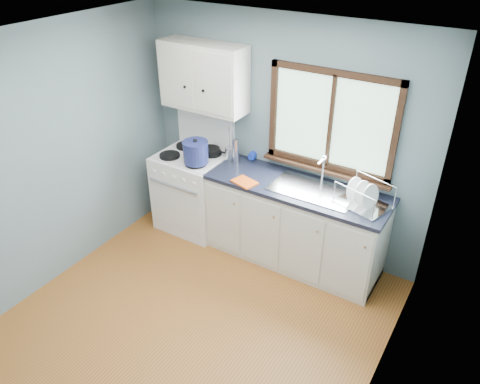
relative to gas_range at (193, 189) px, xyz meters
The scene contains 18 objects.
floor 1.82m from the gas_range, 57.18° to the right, with size 3.20×3.60×0.02m, color #9A5A23.
ceiling 2.67m from the gas_range, 57.18° to the right, with size 3.20×3.60×0.02m, color white.
wall_back 1.26m from the gas_range, 19.54° to the left, with size 3.20×0.02×2.50m, color slate.
wall_left 1.78m from the gas_range, 114.14° to the right, with size 0.02×3.60×2.50m, color slate.
wall_right 3.05m from the gas_range, 29.91° to the right, with size 0.02×3.60×2.50m, color slate.
gas_range is the anchor object (origin of this frame).
base_cabinets 1.31m from the gas_range, ahead, with size 1.85×0.60×0.88m.
countertop 1.37m from the gas_range, ahead, with size 1.89×0.64×0.04m, color black.
sink 1.53m from the gas_range, ahead, with size 0.84×0.46×0.44m.
window 1.81m from the gas_range, 11.37° to the left, with size 1.36×0.10×1.03m.
upper_cabinets 1.32m from the gas_range, 56.70° to the left, with size 0.95×0.35×0.70m.
skillet 0.53m from the gas_range, 36.55° to the left, with size 0.36×0.27×0.05m.
stockpot 0.63m from the gas_range, 39.89° to the right, with size 0.36×0.36×0.27m.
utensil_crock 0.68m from the gas_range, 20.45° to the left, with size 0.13×0.13×0.38m.
thermos 0.78m from the gas_range, 13.12° to the left, with size 0.07×0.07×0.28m, color silver.
soap_bottle 0.87m from the gas_range, 20.67° to the left, with size 0.09×0.09×0.23m, color #142CA4.
dish_towel 0.96m from the gas_range, 14.07° to the right, with size 0.24×0.17×0.02m, color #E35513.
dish_rack 2.03m from the gas_range, ahead, with size 0.54×0.47×0.24m.
Camera 1 is at (2.01, -2.25, 3.25)m, focal length 35.00 mm.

